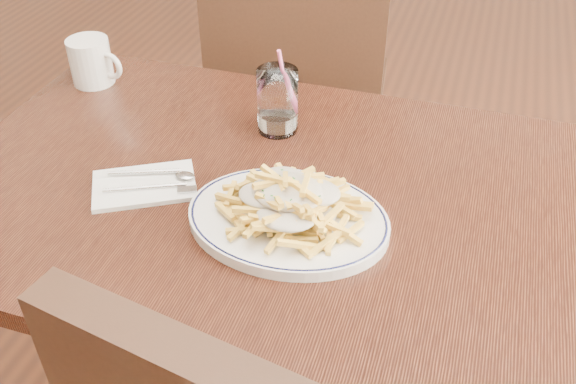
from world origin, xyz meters
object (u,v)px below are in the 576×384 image
(chair_far, at_px, (299,79))
(loaded_fries, at_px, (288,197))
(water_glass, at_px, (278,104))
(coffee_mug, at_px, (92,62))
(table, at_px, (264,219))
(fries_plate, at_px, (288,219))

(chair_far, height_order, loaded_fries, chair_far)
(water_glass, xyz_separation_m, coffee_mug, (-0.47, 0.06, -0.01))
(table, relative_size, chair_far, 1.16)
(chair_far, distance_m, coffee_mug, 0.62)
(loaded_fries, distance_m, water_glass, 0.30)
(coffee_mug, bearing_deg, table, -27.21)
(table, bearing_deg, fries_plate, -49.45)
(coffee_mug, bearing_deg, chair_far, 52.00)
(loaded_fries, relative_size, coffee_mug, 2.05)
(chair_far, bearing_deg, fries_plate, -74.56)
(fries_plate, height_order, loaded_fries, loaded_fries)
(fries_plate, xyz_separation_m, loaded_fries, (0.00, -0.00, 0.05))
(water_glass, bearing_deg, coffee_mug, 172.06)
(coffee_mug, bearing_deg, water_glass, -7.94)
(table, distance_m, water_glass, 0.24)
(coffee_mug, bearing_deg, fries_plate, -31.03)
(fries_plate, bearing_deg, loaded_fries, -14.04)
(table, xyz_separation_m, water_glass, (-0.03, 0.19, 0.14))
(table, relative_size, fries_plate, 3.38)
(fries_plate, relative_size, water_glass, 1.96)
(table, height_order, water_glass, water_glass)
(table, bearing_deg, coffee_mug, 152.79)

